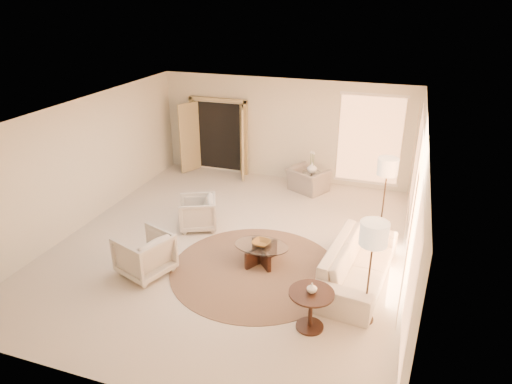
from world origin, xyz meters
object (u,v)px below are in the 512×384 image
(accent_chair, at_px, (308,176))
(floor_lamp_far, at_px, (373,238))
(bowl, at_px, (261,243))
(armchair_left, at_px, (198,211))
(sofa, at_px, (358,264))
(armchair_right, at_px, (144,252))
(side_table, at_px, (311,180))
(coffee_table, at_px, (261,252))
(end_table, at_px, (311,304))
(side_vase, at_px, (312,168))
(floor_lamp_near, at_px, (387,170))
(end_vase, at_px, (312,288))

(accent_chair, relative_size, floor_lamp_far, 0.53)
(floor_lamp_far, distance_m, bowl, 2.60)
(armchair_left, height_order, bowl, armchair_left)
(sofa, bearing_deg, bowl, 95.63)
(armchair_right, bearing_deg, side_table, 175.57)
(coffee_table, relative_size, end_table, 1.66)
(armchair_left, xyz_separation_m, bowl, (1.79, -0.93, 0.03))
(sofa, relative_size, accent_chair, 2.67)
(side_table, xyz_separation_m, side_vase, (-0.00, -0.00, 0.36))
(side_vase, bearing_deg, floor_lamp_near, -42.28)
(armchair_right, bearing_deg, coffee_table, 137.80)
(armchair_right, relative_size, side_vase, 3.22)
(armchair_right, xyz_separation_m, coffee_table, (1.95, 1.03, -0.20))
(armchair_right, height_order, accent_chair, armchair_right)
(side_vase, bearing_deg, bowl, -92.88)
(floor_lamp_near, xyz_separation_m, end_vase, (-0.79, -3.47, -0.75))
(bowl, distance_m, side_vase, 3.69)
(floor_lamp_near, relative_size, bowl, 5.06)
(side_table, xyz_separation_m, floor_lamp_far, (1.92, -4.76, 1.17))
(coffee_table, height_order, side_vase, side_vase)
(floor_lamp_near, height_order, floor_lamp_far, floor_lamp_far)
(sofa, height_order, side_vase, side_vase)
(floor_lamp_far, bearing_deg, coffee_table, 152.72)
(end_table, bearing_deg, floor_lamp_far, 30.25)
(coffee_table, xyz_separation_m, side_table, (0.18, 3.67, 0.09))
(coffee_table, distance_m, bowl, 0.19)
(sofa, xyz_separation_m, side_vase, (-1.67, 3.70, 0.33))
(sofa, height_order, accent_chair, accent_chair)
(bowl, bearing_deg, end_vase, -49.74)
(side_table, distance_m, floor_lamp_far, 5.26)
(sofa, bearing_deg, end_vase, 167.03)
(end_table, distance_m, floor_lamp_far, 1.39)
(floor_lamp_far, distance_m, side_vase, 5.19)
(side_table, xyz_separation_m, end_vase, (1.13, -5.22, 0.41))
(armchair_left, distance_m, coffee_table, 2.03)
(end_table, bearing_deg, side_vase, 102.18)
(coffee_table, relative_size, side_vase, 4.24)
(floor_lamp_far, xyz_separation_m, end_vase, (-0.79, -0.46, -0.76))
(sofa, distance_m, side_vase, 4.07)
(coffee_table, height_order, floor_lamp_far, floor_lamp_far)
(side_table, height_order, side_vase, side_vase)
(armchair_left, height_order, coffee_table, armchair_left)
(sofa, bearing_deg, end_table, 167.03)
(end_table, height_order, floor_lamp_far, floor_lamp_far)
(coffee_table, bearing_deg, armchair_left, 152.61)
(side_table, bearing_deg, floor_lamp_far, -68.02)
(floor_lamp_near, bearing_deg, end_vase, -102.87)
(bowl, bearing_deg, floor_lamp_far, -27.28)
(armchair_right, height_order, floor_lamp_near, floor_lamp_near)
(accent_chair, bearing_deg, armchair_left, 83.72)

